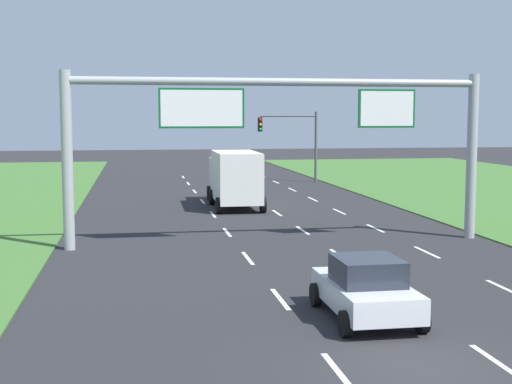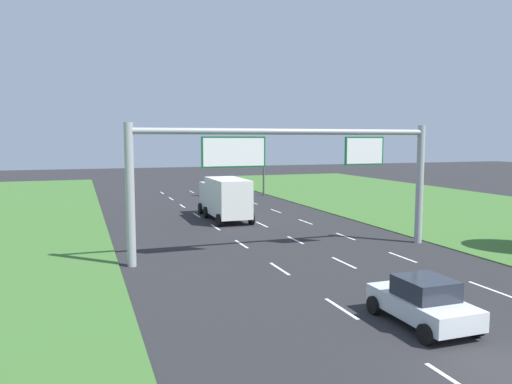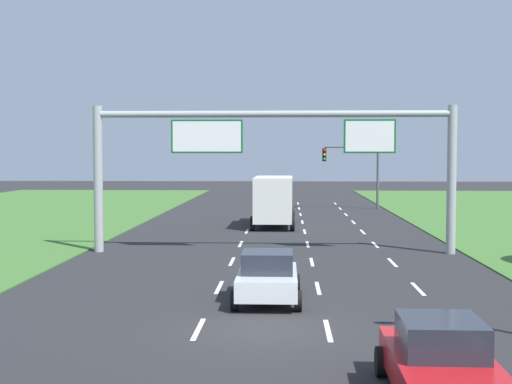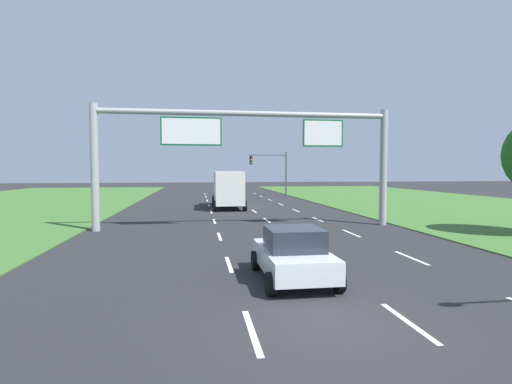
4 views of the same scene
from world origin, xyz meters
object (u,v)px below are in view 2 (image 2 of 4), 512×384
object	(u,v)px
box_truck	(225,197)
sign_gantry	(290,164)
traffic_light_mast	(247,161)
car_lead_silver	(423,302)

from	to	relation	value
box_truck	sign_gantry	xyz separation A→B (m)	(0.17, -12.30, 3.15)
box_truck	sign_gantry	bearing A→B (deg)	-88.47
box_truck	traffic_light_mast	xyz separation A→B (m)	(6.57, 14.21, 2.13)
box_truck	traffic_light_mast	size ratio (longest dim) A/B	1.35
sign_gantry	traffic_light_mast	world-z (taller)	sign_gantry
car_lead_silver	sign_gantry	xyz separation A→B (m)	(-0.02, 11.18, 4.08)
car_lead_silver	box_truck	bearing A→B (deg)	90.45
box_truck	sign_gantry	world-z (taller)	sign_gantry
car_lead_silver	traffic_light_mast	distance (m)	38.35
car_lead_silver	sign_gantry	world-z (taller)	sign_gantry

